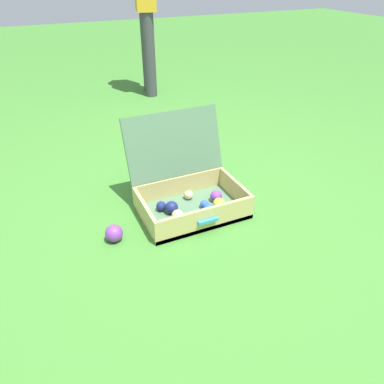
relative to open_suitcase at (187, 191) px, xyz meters
name	(u,v)px	position (x,y,z in m)	size (l,w,h in m)	color
ground_plane	(196,213)	(0.02, -0.08, -0.11)	(16.00, 16.00, 0.00)	#3D7A2D
open_suitcase	(187,191)	(0.00, 0.00, 0.00)	(0.57, 0.53, 0.50)	#4C7051
stray_ball_on_grass	(114,233)	(-0.46, -0.11, -0.07)	(0.09, 0.09, 0.09)	purple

